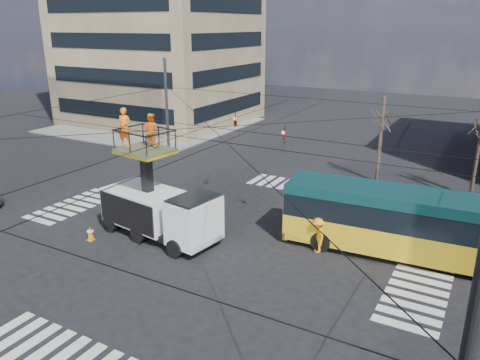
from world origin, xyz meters
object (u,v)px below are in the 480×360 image
city_bus (426,226)px  worker_ground (156,211)px  utility_truck (159,199)px  traffic_cone (90,233)px  flagger (318,235)px

city_bus → worker_ground: 13.57m
utility_truck → city_bus: utility_truck is taller
city_bus → utility_truck: bearing=-165.6°
utility_truck → traffic_cone: utility_truck is taller
utility_truck → worker_ground: utility_truck is taller
city_bus → traffic_cone: size_ratio=17.38×
worker_ground → traffic_cone: bearing=139.6°
worker_ground → flagger: (8.56, 1.63, -0.14)m
utility_truck → traffic_cone: size_ratio=9.54×
traffic_cone → worker_ground: 3.53m
flagger → traffic_cone: bearing=-108.1°
worker_ground → flagger: worker_ground is taller
traffic_cone → flagger: bearing=22.9°
worker_ground → flagger: size_ratio=1.16×
city_bus → worker_ground: size_ratio=6.52×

